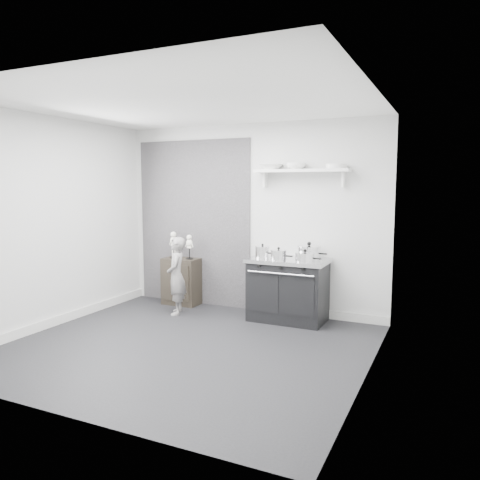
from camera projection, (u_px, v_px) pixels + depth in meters
name	position (u px, v px, depth m)	size (l,w,h in m)	color
ground	(187.00, 346.00, 5.32)	(4.00, 4.00, 0.00)	black
room_shell	(185.00, 202.00, 5.30)	(4.02, 3.62, 2.71)	silver
wall_shelf	(301.00, 171.00, 6.26)	(1.30, 0.26, 0.24)	white
stove	(288.00, 289.00, 6.31)	(1.06, 0.66, 0.85)	black
side_cabinet	(181.00, 281.00, 7.18)	(0.55, 0.32, 0.71)	black
child	(176.00, 276.00, 6.61)	(0.40, 0.26, 1.10)	gray
pot_front_left	(263.00, 252.00, 6.30)	(0.28, 0.20, 0.20)	silver
pot_back_right	(309.00, 252.00, 6.23)	(0.40, 0.32, 0.23)	silver
pot_front_right	(305.00, 257.00, 5.97)	(0.34, 0.25, 0.17)	silver
pot_front_center	(279.00, 255.00, 6.13)	(0.30, 0.21, 0.17)	silver
skeleton_full	(174.00, 243.00, 7.16)	(0.13, 0.08, 0.47)	white
skeleton_torso	(189.00, 245.00, 7.05)	(0.12, 0.08, 0.43)	white
bowl_large	(271.00, 167.00, 6.43)	(0.31, 0.31, 0.08)	white
bowl_small	(296.00, 166.00, 6.28)	(0.27, 0.27, 0.08)	white
plate_stack	(336.00, 166.00, 6.05)	(0.27, 0.27, 0.06)	white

